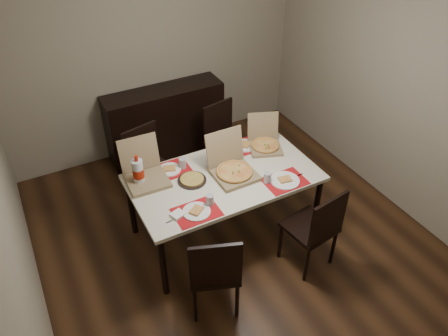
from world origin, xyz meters
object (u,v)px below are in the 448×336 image
at_px(dining_table, 224,182).
at_px(dip_bowl, 226,161).
at_px(sideboard, 165,121).
at_px(soda_bottle, 138,172).
at_px(chair_near_left, 214,270).
at_px(chair_far_left, 149,164).
at_px(chair_near_right, 316,227).
at_px(chair_far_right, 224,138).
at_px(pizza_box_center, 233,169).

distance_m(dining_table, dip_bowl, 0.25).
xyz_separation_m(sideboard, soda_bottle, (-0.80, -1.42, 0.44)).
height_order(sideboard, chair_near_left, chair_near_left).
distance_m(chair_far_left, dip_bowl, 0.92).
bearing_deg(chair_near_right, chair_far_right, 91.48).
bearing_deg(chair_near_left, dining_table, 57.16).
xyz_separation_m(chair_far_right, soda_bottle, (-1.25, -0.65, 0.37)).
distance_m(chair_near_right, soda_bottle, 1.72).
bearing_deg(chair_near_right, chair_near_left, -179.51).
distance_m(dining_table, soda_bottle, 0.83).
bearing_deg(chair_near_left, dip_bowl, 57.32).
bearing_deg(dining_table, pizza_box_center, -5.17).
distance_m(chair_far_right, pizza_box_center, 1.05).
bearing_deg(chair_near_left, chair_far_right, 59.65).
xyz_separation_m(sideboard, pizza_box_center, (0.04, -1.70, 0.36)).
bearing_deg(chair_far_right, sideboard, 120.05).
distance_m(chair_far_left, pizza_box_center, 1.07).
bearing_deg(pizza_box_center, chair_far_left, 123.96).
bearing_deg(dip_bowl, chair_far_left, 133.61).
relative_size(chair_far_left, soda_bottle, 2.91).
bearing_deg(chair_near_left, pizza_box_center, 52.56).
distance_m(chair_far_right, soda_bottle, 1.45).
xyz_separation_m(chair_near_left, chair_far_left, (0.03, 1.65, 0.00)).
height_order(chair_far_right, pizza_box_center, pizza_box_center).
height_order(chair_near_right, pizza_box_center, pizza_box_center).
xyz_separation_m(sideboard, dip_bowl, (0.08, -1.49, 0.31)).
bearing_deg(pizza_box_center, sideboard, 91.51).
bearing_deg(chair_far_right, soda_bottle, -152.65).
distance_m(chair_near_left, chair_near_right, 1.05).
height_order(dining_table, soda_bottle, soda_bottle).
relative_size(chair_near_left, pizza_box_center, 2.11).
bearing_deg(chair_far_left, dining_table, -60.17).
bearing_deg(chair_near_right, chair_far_left, 121.89).
relative_size(chair_near_right, chair_far_right, 1.00).
distance_m(chair_far_left, chair_far_right, 0.98).
distance_m(dining_table, chair_far_right, 1.06).
relative_size(dining_table, chair_near_left, 1.94).
bearing_deg(dip_bowl, chair_far_right, 63.11).
xyz_separation_m(dining_table, dip_bowl, (0.13, 0.20, 0.08)).
bearing_deg(sideboard, soda_bottle, -119.54).
bearing_deg(chair_far_right, dip_bowl, -116.89).
height_order(chair_near_right, soda_bottle, soda_bottle).
bearing_deg(soda_bottle, chair_near_left, -77.53).
bearing_deg(dip_bowl, chair_near_left, -122.68).
relative_size(dining_table, soda_bottle, 5.63).
distance_m(pizza_box_center, soda_bottle, 0.90).
xyz_separation_m(pizza_box_center, soda_bottle, (-0.85, 0.28, 0.08)).
bearing_deg(dip_bowl, pizza_box_center, -99.92).
xyz_separation_m(dining_table, soda_bottle, (-0.76, 0.28, 0.20)).
bearing_deg(chair_near_right, soda_bottle, 140.39).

